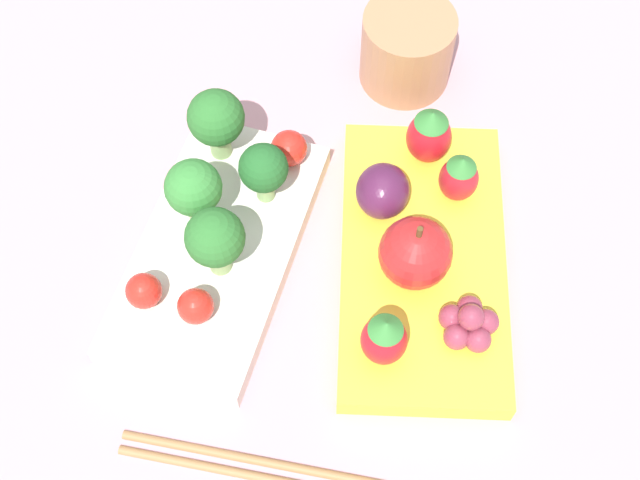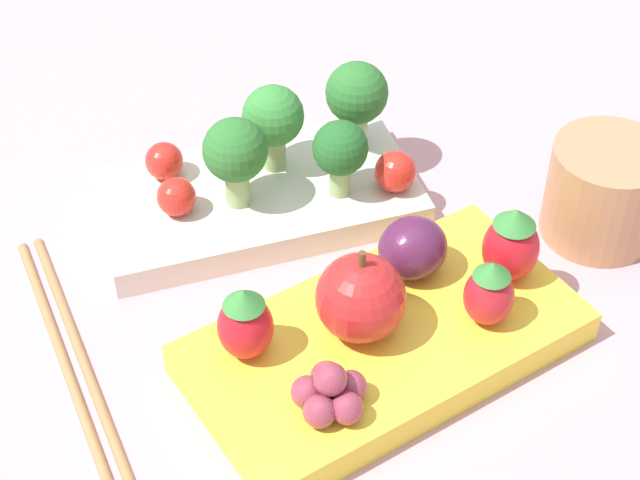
{
  "view_description": "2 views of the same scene",
  "coord_description": "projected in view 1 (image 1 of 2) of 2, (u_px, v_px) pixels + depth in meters",
  "views": [
    {
      "loc": [
        -0.28,
        -0.04,
        0.57
      ],
      "look_at": [
        0.01,
        -0.0,
        0.03
      ],
      "focal_mm": 50.0,
      "sensor_mm": 36.0,
      "label": 1
    },
    {
      "loc": [
        -0.2,
        -0.41,
        0.46
      ],
      "look_at": [
        0.01,
        -0.0,
        0.03
      ],
      "focal_mm": 60.0,
      "sensor_mm": 36.0,
      "label": 2
    }
  ],
  "objects": [
    {
      "name": "ground_plane",
      "position": [
        315.0,
        270.0,
        0.63
      ],
      "size": [
        4.0,
        4.0,
        0.0
      ],
      "primitive_type": "plane",
      "color": "#C6939E"
    },
    {
      "name": "bento_box_savoury",
      "position": [
        219.0,
        245.0,
        0.63
      ],
      "size": [
        0.22,
        0.13,
        0.02
      ],
      "color": "silver",
      "rests_on": "ground_plane"
    },
    {
      "name": "bento_box_fruit",
      "position": [
        422.0,
        262.0,
        0.62
      ],
      "size": [
        0.23,
        0.14,
        0.02
      ],
      "color": "yellow",
      "rests_on": "ground_plane"
    },
    {
      "name": "broccoli_floret_0",
      "position": [
        216.0,
        120.0,
        0.62
      ],
      "size": [
        0.04,
        0.04,
        0.06
      ],
      "color": "#93B770",
      "rests_on": "bento_box_savoury"
    },
    {
      "name": "broccoli_floret_1",
      "position": [
        194.0,
        189.0,
        0.6
      ],
      "size": [
        0.04,
        0.04,
        0.06
      ],
      "color": "#93B770",
      "rests_on": "bento_box_savoury"
    },
    {
      "name": "broccoli_floret_2",
      "position": [
        215.0,
        239.0,
        0.58
      ],
      "size": [
        0.04,
        0.04,
        0.06
      ],
      "color": "#93B770",
      "rests_on": "bento_box_savoury"
    },
    {
      "name": "broccoli_floret_3",
      "position": [
        263.0,
        170.0,
        0.61
      ],
      "size": [
        0.03,
        0.03,
        0.05
      ],
      "color": "#93B770",
      "rests_on": "bento_box_savoury"
    },
    {
      "name": "cherry_tomato_0",
      "position": [
        196.0,
        306.0,
        0.59
      ],
      "size": [
        0.02,
        0.02,
        0.02
      ],
      "color": "red",
      "rests_on": "bento_box_savoury"
    },
    {
      "name": "cherry_tomato_1",
      "position": [
        289.0,
        148.0,
        0.64
      ],
      "size": [
        0.03,
        0.03,
        0.03
      ],
      "color": "red",
      "rests_on": "bento_box_savoury"
    },
    {
      "name": "cherry_tomato_2",
      "position": [
        144.0,
        291.0,
        0.59
      ],
      "size": [
        0.02,
        0.02,
        0.02
      ],
      "color": "red",
      "rests_on": "bento_box_savoury"
    },
    {
      "name": "apple",
      "position": [
        416.0,
        251.0,
        0.59
      ],
      "size": [
        0.05,
        0.05,
        0.06
      ],
      "color": "red",
      "rests_on": "bento_box_fruit"
    },
    {
      "name": "strawberry_0",
      "position": [
        429.0,
        135.0,
        0.63
      ],
      "size": [
        0.03,
        0.03,
        0.05
      ],
      "color": "red",
      "rests_on": "bento_box_fruit"
    },
    {
      "name": "strawberry_1",
      "position": [
        459.0,
        177.0,
        0.62
      ],
      "size": [
        0.03,
        0.03,
        0.04
      ],
      "color": "red",
      "rests_on": "bento_box_fruit"
    },
    {
      "name": "strawberry_2",
      "position": [
        384.0,
        338.0,
        0.56
      ],
      "size": [
        0.03,
        0.03,
        0.05
      ],
      "color": "red",
      "rests_on": "bento_box_fruit"
    },
    {
      "name": "plum",
      "position": [
        383.0,
        191.0,
        0.62
      ],
      "size": [
        0.04,
        0.04,
        0.04
      ],
      "color": "#511E42",
      "rests_on": "bento_box_fruit"
    },
    {
      "name": "grape_cluster",
      "position": [
        469.0,
        324.0,
        0.58
      ],
      "size": [
        0.04,
        0.04,
        0.03
      ],
      "color": "#93384C",
      "rests_on": "bento_box_fruit"
    },
    {
      "name": "drinking_cup",
      "position": [
        407.0,
        49.0,
        0.69
      ],
      "size": [
        0.07,
        0.07,
        0.06
      ],
      "color": "tan",
      "rests_on": "ground_plane"
    },
    {
      "name": "chopsticks_pair",
      "position": [
        283.0,
        472.0,
        0.56
      ],
      "size": [
        0.03,
        0.21,
        0.01
      ],
      "color": "#A37547",
      "rests_on": "ground_plane"
    }
  ]
}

